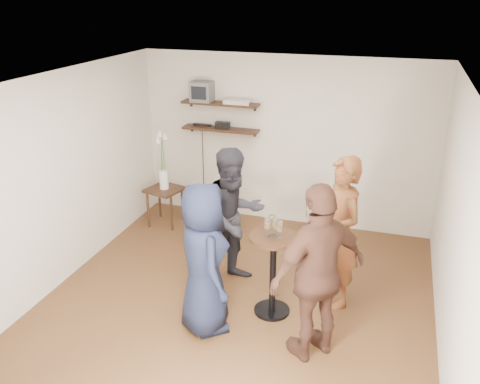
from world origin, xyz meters
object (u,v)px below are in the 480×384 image
side_table (165,194)px  crt_monitor (202,91)px  radio (223,125)px  person_navy (204,259)px  drinks_table (273,264)px  person_plaid (340,233)px  person_dark (234,218)px  person_brown (318,273)px  dvd_deck (238,102)px

side_table → crt_monitor: bearing=52.2°
radio → person_navy: person_navy is taller
radio → person_navy: (0.78, -2.84, -0.67)m
crt_monitor → drinks_table: size_ratio=0.33×
person_plaid → side_table: bearing=-149.3°
person_dark → person_brown: bearing=-92.4°
person_brown → crt_monitor: bearing=-98.2°
dvd_deck → person_navy: dvd_deck is taller
crt_monitor → person_plaid: size_ratio=0.18×
crt_monitor → side_table: size_ratio=0.53×
person_navy → person_brown: bearing=-130.3°
side_table → drinks_table: 2.82m
radio → person_dark: 2.12m
person_navy → person_brown: size_ratio=0.91×
crt_monitor → person_plaid: crt_monitor is taller
dvd_deck → person_dark: 2.19m
drinks_table → person_dark: (-0.62, 0.50, 0.25)m
side_table → person_brown: person_brown is taller
crt_monitor → person_dark: bearing=-59.2°
crt_monitor → dvd_deck: 0.58m
side_table → person_brown: bearing=-40.2°
radio → person_plaid: 2.89m
radio → side_table: size_ratio=0.36×
dvd_deck → person_navy: size_ratio=0.24×
drinks_table → person_brown: (0.58, -0.55, 0.30)m
drinks_table → person_dark: person_dark is taller
person_navy → radio: bearing=-21.9°
dvd_deck → person_brown: size_ratio=0.22×
side_table → person_dark: size_ratio=0.34×
crt_monitor → dvd_deck: crt_monitor is taller
crt_monitor → dvd_deck: (0.57, 0.00, -0.12)m
person_dark → person_navy: 0.98m
drinks_table → crt_monitor: bearing=126.3°
drinks_table → dvd_deck: bearing=116.2°
person_brown → person_dark: bearing=-87.6°
person_navy → person_plaid: bearing=-91.6°
crt_monitor → side_table: bearing=-127.8°
side_table → person_brown: size_ratio=0.33×
person_plaid → person_navy: size_ratio=1.07×
radio → person_brown: bearing=-55.5°
dvd_deck → person_brown: dvd_deck is taller
dvd_deck → person_brown: 3.52m
radio → person_brown: size_ratio=0.12×
dvd_deck → person_plaid: dvd_deck is taller
drinks_table → side_table: bearing=140.7°
dvd_deck → person_brown: (1.74, -2.90, -0.97)m
radio → person_plaid: person_plaid is taller
dvd_deck → drinks_table: dvd_deck is taller
radio → side_table: 1.40m
dvd_deck → person_navy: 3.08m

